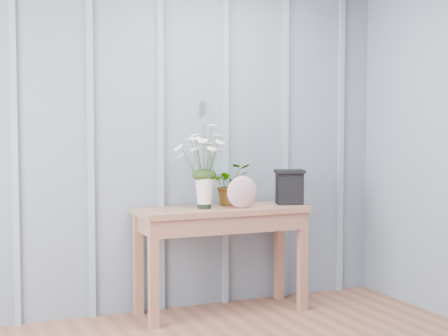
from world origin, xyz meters
name	(u,v)px	position (x,y,z in m)	size (l,w,h in m)	color
sideboard	(221,223)	(0.62, 1.99, 0.64)	(1.20, 0.45, 0.75)	#915D47
daisy_vase	(204,155)	(0.48, 1.98, 1.12)	(0.42, 0.32, 0.60)	black
spider_plant	(230,184)	(0.73, 2.09, 0.90)	(0.27, 0.24, 0.30)	#1E3311
felt_disc_vessel	(242,192)	(0.73, 1.90, 0.86)	(0.22, 0.06, 0.22)	#924C6D
carved_box	(289,187)	(1.15, 1.97, 0.88)	(0.24, 0.21, 0.25)	black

